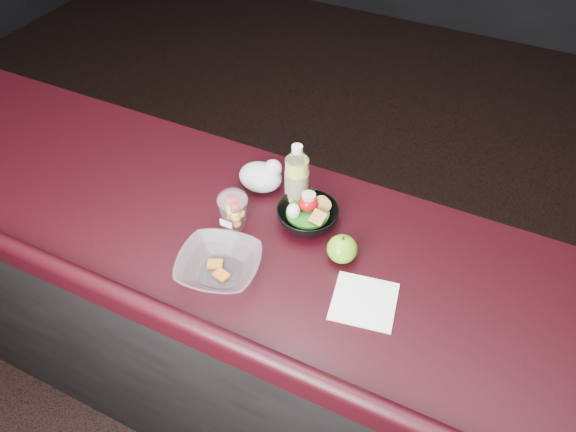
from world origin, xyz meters
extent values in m
cube|color=black|center=(0.00, 0.30, 0.49)|extent=(4.00, 0.65, 0.98)
cube|color=black|center=(0.00, 0.30, 1.00)|extent=(4.06, 0.71, 0.04)
cylinder|color=#DAE43B|center=(0.02, 0.47, 1.10)|extent=(0.07, 0.07, 0.17)
cylinder|color=white|center=(0.02, 0.47, 1.10)|extent=(0.07, 0.07, 0.17)
cone|color=white|center=(0.02, 0.47, 1.20)|extent=(0.07, 0.07, 0.03)
cylinder|color=white|center=(0.02, 0.47, 1.22)|extent=(0.03, 0.03, 0.02)
cylinder|color=#072D99|center=(0.02, 0.47, 1.10)|extent=(0.07, 0.07, 0.08)
ellipsoid|color=white|center=(-0.10, 0.30, 1.12)|extent=(0.09, 0.09, 0.05)
ellipsoid|color=#3E9210|center=(0.22, 0.32, 1.06)|extent=(0.08, 0.08, 0.08)
cylinder|color=black|center=(0.22, 0.32, 1.10)|extent=(0.01, 0.01, 0.01)
ellipsoid|color=silver|center=(-0.12, 0.49, 1.06)|extent=(0.14, 0.11, 0.08)
sphere|color=silver|center=(-0.08, 0.51, 1.09)|extent=(0.06, 0.06, 0.06)
imported|color=black|center=(0.08, 0.41, 1.05)|extent=(0.23, 0.23, 0.06)
cylinder|color=#0F470C|center=(0.08, 0.41, 1.06)|extent=(0.13, 0.13, 0.01)
ellipsoid|color=#AD070C|center=(0.08, 0.42, 1.09)|extent=(0.06, 0.06, 0.05)
cylinder|color=beige|center=(0.08, 0.42, 1.11)|extent=(0.04, 0.04, 0.01)
ellipsoid|color=white|center=(0.05, 0.38, 1.08)|extent=(0.04, 0.04, 0.05)
imported|color=silver|center=(-0.05, 0.13, 1.05)|extent=(0.26, 0.26, 0.05)
cube|color=#990F0C|center=(-0.07, 0.14, 1.03)|extent=(0.05, 0.04, 0.01)
cube|color=#990F0C|center=(-0.03, 0.12, 1.03)|extent=(0.05, 0.04, 0.01)
cube|color=white|center=(0.33, 0.21, 1.02)|extent=(0.19, 0.19, 0.00)
camera|label=1|loc=(0.54, -0.66, 2.17)|focal=35.00mm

